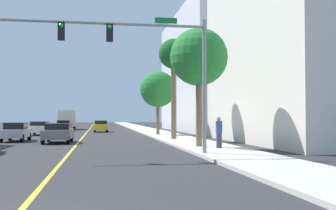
% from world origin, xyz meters
% --- Properties ---
extents(ground, '(192.00, 192.00, 0.00)m').
position_xyz_m(ground, '(0.00, 42.00, 0.00)').
color(ground, '#2D2D30').
extents(sidewalk_left, '(3.60, 168.00, 0.15)m').
position_xyz_m(sidewalk_left, '(-8.09, 42.00, 0.07)').
color(sidewalk_left, beige).
rests_on(sidewalk_left, ground).
extents(sidewalk_right, '(3.60, 168.00, 0.15)m').
position_xyz_m(sidewalk_right, '(8.09, 42.00, 0.07)').
color(sidewalk_right, beige).
rests_on(sidewalk_right, ground).
extents(lane_marking_center, '(0.16, 144.00, 0.01)m').
position_xyz_m(lane_marking_center, '(0.00, 42.00, 0.00)').
color(lane_marking_center, yellow).
rests_on(lane_marking_center, ground).
extents(building_right_far, '(15.10, 26.34, 15.99)m').
position_xyz_m(building_right_far, '(19.34, 46.98, 8.00)').
color(building_right_far, silver).
rests_on(building_right_far, ground).
extents(traffic_signal_mast, '(9.74, 0.36, 6.63)m').
position_xyz_m(traffic_signal_mast, '(3.79, 12.56, 5.03)').
color(traffic_signal_mast, gray).
rests_on(traffic_signal_mast, sidewalk_right).
extents(palm_near, '(3.53, 3.53, 7.19)m').
position_xyz_m(palm_near, '(7.52, 17.06, 5.52)').
color(palm_near, brown).
rests_on(palm_near, sidewalk_right).
extents(palm_mid, '(2.46, 2.46, 8.14)m').
position_xyz_m(palm_mid, '(7.50, 25.45, 6.78)').
color(palm_mid, brown).
rests_on(palm_mid, sidewalk_right).
extents(palm_far, '(3.66, 3.66, 6.42)m').
position_xyz_m(palm_far, '(7.39, 33.84, 4.71)').
color(palm_far, brown).
rests_on(palm_far, sidewalk_right).
extents(car_white, '(1.92, 4.13, 1.44)m').
position_xyz_m(car_white, '(-4.67, 37.57, 0.76)').
color(car_white, white).
rests_on(car_white, ground).
extents(car_black, '(1.99, 4.47, 1.44)m').
position_xyz_m(car_black, '(-3.26, 49.97, 0.75)').
color(car_black, black).
rests_on(car_black, ground).
extents(car_gray, '(1.98, 4.34, 1.44)m').
position_xyz_m(car_gray, '(-1.45, 24.09, 0.75)').
color(car_gray, slate).
rests_on(car_gray, ground).
extents(car_silver, '(1.78, 4.14, 1.48)m').
position_xyz_m(car_silver, '(-4.93, 26.64, 0.75)').
color(car_silver, '#BCBCC1').
rests_on(car_silver, ground).
extents(car_yellow, '(1.73, 3.96, 1.46)m').
position_xyz_m(car_yellow, '(1.72, 45.37, 0.76)').
color(car_yellow, gold).
rests_on(car_yellow, ground).
extents(delivery_truck, '(2.62, 7.29, 2.88)m').
position_xyz_m(delivery_truck, '(-3.37, 57.40, 1.55)').
color(delivery_truck, '#194799').
rests_on(delivery_truck, ground).
extents(pedestrian, '(0.38, 0.38, 1.77)m').
position_xyz_m(pedestrian, '(8.31, 15.49, 1.04)').
color(pedestrian, '#3F3859').
rests_on(pedestrian, sidewalk_right).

